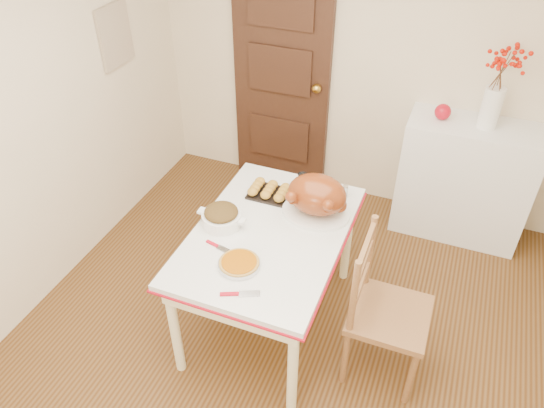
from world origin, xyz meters
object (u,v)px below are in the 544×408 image
at_px(chair_oak, 390,312).
at_px(sideboard, 463,181).
at_px(turkey_platter, 317,196).
at_px(pumpkin_pie, 239,263).
at_px(kitchen_table, 269,278).

bearing_deg(chair_oak, sideboard, -10.16).
height_order(sideboard, turkey_platter, turkey_platter).
xyz_separation_m(sideboard, pumpkin_pie, (-1.12, -1.80, 0.32)).
relative_size(sideboard, pumpkin_pie, 4.17).
xyz_separation_m(kitchen_table, pumpkin_pie, (-0.05, -0.33, 0.42)).
height_order(sideboard, kitchen_table, sideboard).
bearing_deg(sideboard, chair_oak, -99.75).
xyz_separation_m(turkey_platter, pumpkin_pie, (-0.26, -0.61, -0.11)).
relative_size(chair_oak, turkey_platter, 2.35).
distance_m(sideboard, chair_oak, 1.59).
distance_m(kitchen_table, pumpkin_pie, 0.54).
bearing_deg(chair_oak, kitchen_table, 82.50).
xyz_separation_m(kitchen_table, turkey_platter, (0.21, 0.27, 0.53)).
bearing_deg(kitchen_table, pumpkin_pie, -97.90).
bearing_deg(turkey_platter, sideboard, 47.15).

